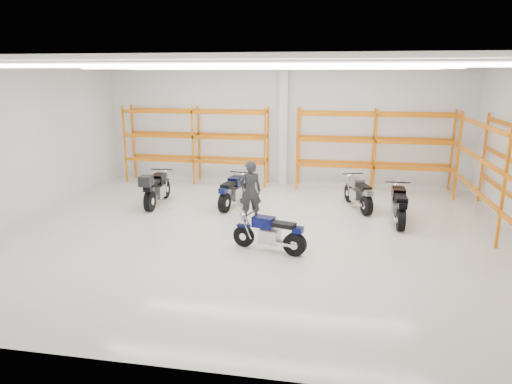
% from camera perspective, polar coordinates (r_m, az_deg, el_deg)
% --- Properties ---
extents(ground, '(14.00, 14.00, 0.00)m').
position_cam_1_polar(ground, '(12.52, 0.11, -5.19)').
color(ground, beige).
rests_on(ground, ground).
extents(room_shell, '(14.02, 12.02, 4.51)m').
position_cam_1_polar(room_shell, '(11.83, 0.14, 9.97)').
color(room_shell, silver).
rests_on(room_shell, ground).
extents(motorcycle_main, '(1.90, 0.82, 0.95)m').
position_cam_1_polar(motorcycle_main, '(11.15, 2.02, -5.32)').
color(motorcycle_main, black).
rests_on(motorcycle_main, ground).
extents(motorcycle_back_a, '(0.74, 2.32, 1.19)m').
position_cam_1_polar(motorcycle_back_a, '(15.23, -12.45, 0.35)').
color(motorcycle_back_a, black).
rests_on(motorcycle_back_a, ground).
extents(motorcycle_back_b, '(0.80, 2.14, 1.05)m').
position_cam_1_polar(motorcycle_back_b, '(14.82, -2.93, -0.02)').
color(motorcycle_back_b, black).
rests_on(motorcycle_back_b, ground).
extents(motorcycle_back_c, '(0.95, 2.08, 1.06)m').
position_cam_1_polar(motorcycle_back_c, '(14.92, 12.72, -0.27)').
color(motorcycle_back_c, black).
rests_on(motorcycle_back_c, ground).
extents(motorcycle_back_d, '(0.74, 2.22, 1.09)m').
position_cam_1_polar(motorcycle_back_d, '(13.84, 17.38, -1.69)').
color(motorcycle_back_d, black).
rests_on(motorcycle_back_d, ground).
extents(standing_man, '(0.77, 0.63, 1.81)m').
position_cam_1_polar(standing_man, '(13.28, -0.73, 0.08)').
color(standing_man, black).
rests_on(standing_man, ground).
extents(structural_column, '(0.32, 0.32, 4.50)m').
position_cam_1_polar(structural_column, '(17.64, 3.45, 8.16)').
color(structural_column, white).
rests_on(structural_column, ground).
extents(pallet_racking_back_left, '(5.67, 0.87, 3.00)m').
position_cam_1_polar(pallet_racking_back_left, '(18.09, -7.54, 6.74)').
color(pallet_racking_back_left, '#D85E16').
rests_on(pallet_racking_back_left, ground).
extents(pallet_racking_back_right, '(5.67, 0.87, 3.00)m').
position_cam_1_polar(pallet_racking_back_right, '(17.30, 14.61, 6.03)').
color(pallet_racking_back_right, '#D85E16').
rests_on(pallet_racking_back_right, ground).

